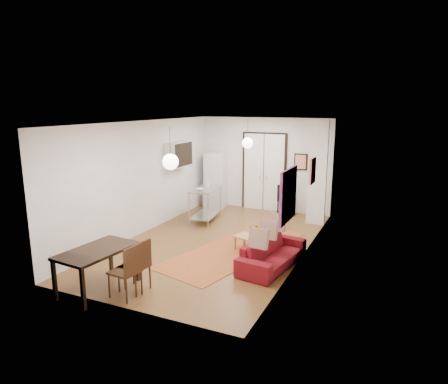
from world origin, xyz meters
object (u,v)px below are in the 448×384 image
at_px(dining_table, 97,254).
at_px(dining_chair_far, 128,264).
at_px(coffee_table, 251,239).
at_px(kitchen_counter, 205,200).
at_px(sofa, 272,253).
at_px(dining_chair_near, 137,259).
at_px(fridge, 216,180).
at_px(black_side_chair, 285,196).

distance_m(dining_table, dining_chair_far, 0.62).
relative_size(coffee_table, kitchen_counter, 0.65).
xyz_separation_m(sofa, dining_chair_far, (-1.94, -2.24, 0.28)).
relative_size(dining_table, dining_chair_far, 1.53).
relative_size(sofa, dining_chair_near, 1.99).
distance_m(coffee_table, fridge, 4.20).
distance_m(fridge, dining_chair_near, 6.09).
xyz_separation_m(dining_chair_far, black_side_chair, (1.05, 6.30, 0.01)).
relative_size(sofa, dining_table, 1.30).
xyz_separation_m(coffee_table, dining_table, (-1.83, -2.97, 0.39)).
height_order(coffee_table, fridge, fridge).
bearing_deg(dining_table, dining_chair_far, 9.14).
distance_m(dining_chair_near, dining_chair_far, 0.26).
bearing_deg(sofa, dining_chair_far, 147.16).
distance_m(sofa, kitchen_counter, 3.64).
height_order(kitchen_counter, dining_chair_far, dining_chair_far).
height_order(coffee_table, kitchen_counter, kitchen_counter).
relative_size(dining_chair_far, black_side_chair, 1.00).
relative_size(fridge, dining_table, 1.21).
xyz_separation_m(dining_table, dining_chair_near, (0.60, 0.36, -0.13)).
height_order(coffee_table, dining_chair_near, dining_chair_near).
bearing_deg(fridge, kitchen_counter, -82.79).
bearing_deg(black_side_chair, dining_table, 60.93).
distance_m(kitchen_counter, fridge, 1.69).
bearing_deg(dining_table, dining_chair_near, 30.63).
bearing_deg(kitchen_counter, dining_chair_far, -87.89).
bearing_deg(coffee_table, black_side_chair, 92.96).
distance_m(fridge, dining_table, 6.34).
bearing_deg(fridge, coffee_table, -61.26).
height_order(kitchen_counter, dining_chair_near, dining_chair_near).
relative_size(coffee_table, dining_table, 0.59).
bearing_deg(dining_table, sofa, 42.66).
xyz_separation_m(sofa, black_side_chair, (-0.88, 4.05, 0.28)).
height_order(kitchen_counter, fridge, fridge).
relative_size(kitchen_counter, dining_table, 0.90).
xyz_separation_m(coffee_table, fridge, (-2.49, 3.33, 0.60)).
distance_m(coffee_table, dining_table, 3.51).
height_order(sofa, dining_chair_near, dining_chair_near).
distance_m(sofa, dining_table, 3.48).
bearing_deg(kitchen_counter, sofa, -48.46).
bearing_deg(dining_chair_far, sofa, 144.47).
distance_m(sofa, black_side_chair, 4.16).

